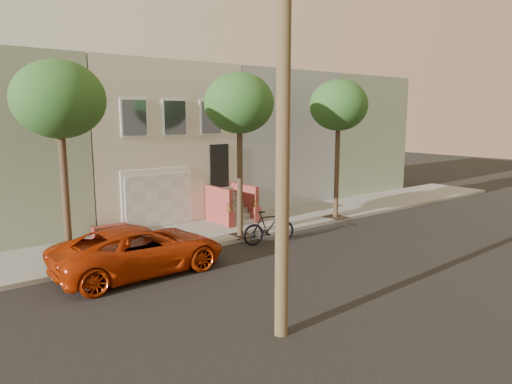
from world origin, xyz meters
TOP-DOWN VIEW (x-y plane):
  - ground at (0.00, 0.00)m, footprint 90.00×90.00m
  - sidewalk at (0.00, 5.35)m, footprint 40.00×3.70m
  - house_row at (0.00, 11.19)m, footprint 33.10×11.70m
  - tree_left at (-5.50, 3.90)m, footprint 2.70×2.57m
  - tree_mid at (1.00, 3.90)m, footprint 2.70×2.57m
  - tree_right at (6.50, 3.90)m, footprint 2.70×2.57m
  - pickup_truck at (-3.75, 2.59)m, footprint 5.37×2.54m
  - motorcycle at (1.50, 2.71)m, footprint 2.23×1.07m

SIDE VIEW (x-z plane):
  - ground at x=0.00m, z-range 0.00..0.00m
  - sidewalk at x=0.00m, z-range 0.00..0.15m
  - motorcycle at x=1.50m, z-range 0.00..1.29m
  - pickup_truck at x=-3.75m, z-range 0.00..1.48m
  - house_row at x=0.00m, z-range 0.14..7.14m
  - tree_left at x=-5.50m, z-range 2.11..8.41m
  - tree_mid at x=1.00m, z-range 2.11..8.41m
  - tree_right at x=6.50m, z-range 2.11..8.41m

